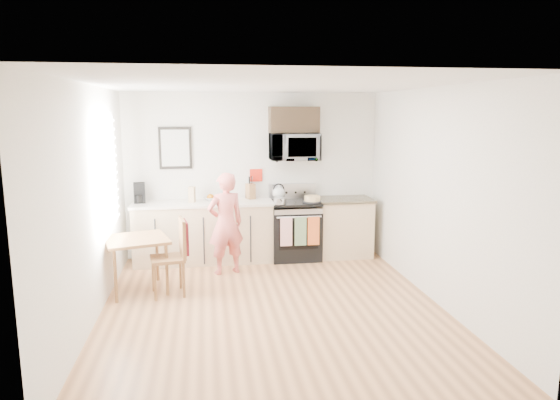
{
  "coord_description": "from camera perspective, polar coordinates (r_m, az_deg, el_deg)",
  "views": [
    {
      "loc": [
        -0.75,
        -5.59,
        2.31
      ],
      "look_at": [
        0.24,
        1.0,
        1.12
      ],
      "focal_mm": 32.0,
      "sensor_mm": 36.0,
      "label": 1
    }
  ],
  "objects": [
    {
      "name": "left_wall",
      "position": [
        5.82,
        -20.83,
        -0.54
      ],
      "size": [
        0.04,
        4.6,
        2.6
      ],
      "primitive_type": "cube",
      "color": "silver",
      "rests_on": "floor"
    },
    {
      "name": "front_wall",
      "position": [
        3.52,
        4.15,
        -6.53
      ],
      "size": [
        4.0,
        0.04,
        2.6
      ],
      "primitive_type": "cube",
      "color": "silver",
      "rests_on": "floor"
    },
    {
      "name": "milk_carton",
      "position": [
        7.71,
        -10.04,
        0.63
      ],
      "size": [
        0.11,
        0.11,
        0.24
      ],
      "primitive_type": "cube",
      "rotation": [
        0.0,
        0.0,
        -0.3
      ],
      "color": "tan",
      "rests_on": "countertop_left"
    },
    {
      "name": "person",
      "position": [
        7.15,
        -6.23,
        -2.69
      ],
      "size": [
        0.62,
        0.5,
        1.47
      ],
      "primitive_type": "imported",
      "rotation": [
        0.0,
        0.0,
        3.46
      ],
      "color": "#BD3F34",
      "rests_on": "floor"
    },
    {
      "name": "ceiling",
      "position": [
        5.65,
        -0.94,
        13.07
      ],
      "size": [
        4.0,
        4.6,
        0.04
      ],
      "primitive_type": "cube",
      "color": "silver",
      "rests_on": "back_wall"
    },
    {
      "name": "cabinet_right",
      "position": [
        8.12,
        7.26,
        -3.21
      ],
      "size": [
        0.84,
        0.6,
        0.9
      ],
      "primitive_type": "cube",
      "color": "tan",
      "rests_on": "floor"
    },
    {
      "name": "countertop_left",
      "position": [
        7.72,
        -8.8,
        -0.37
      ],
      "size": [
        2.14,
        0.64,
        0.04
      ],
      "primitive_type": "cube",
      "color": "silver",
      "rests_on": "cabinet_left"
    },
    {
      "name": "right_wall",
      "position": [
        6.31,
        17.39,
        0.46
      ],
      "size": [
        0.04,
        4.6,
        2.6
      ],
      "primitive_type": "cube",
      "color": "silver",
      "rests_on": "floor"
    },
    {
      "name": "window",
      "position": [
        6.55,
        -19.21,
        2.9
      ],
      "size": [
        0.06,
        1.4,
        1.5
      ],
      "color": "white",
      "rests_on": "left_wall"
    },
    {
      "name": "cake",
      "position": [
        7.71,
        3.71,
        0.11
      ],
      "size": [
        0.3,
        0.3,
        0.1
      ],
      "color": "black",
      "rests_on": "range"
    },
    {
      "name": "wall_trivet",
      "position": [
        7.98,
        -2.75,
        2.84
      ],
      "size": [
        0.2,
        0.02,
        0.2
      ],
      "primitive_type": "cube",
      "color": "red",
      "rests_on": "back_wall"
    },
    {
      "name": "floor",
      "position": [
        6.1,
        -0.87,
        -12.14
      ],
      "size": [
        4.6,
        4.6,
        0.0
      ],
      "primitive_type": "plane",
      "color": "brown",
      "rests_on": "ground"
    },
    {
      "name": "coffee_maker",
      "position": [
        7.85,
        -15.78,
        0.73
      ],
      "size": [
        0.19,
        0.26,
        0.3
      ],
      "rotation": [
        0.0,
        0.0,
        0.13
      ],
      "color": "black",
      "rests_on": "countertop_left"
    },
    {
      "name": "kettle",
      "position": [
        7.93,
        -0.15,
        0.86
      ],
      "size": [
        0.2,
        0.2,
        0.25
      ],
      "color": "silver",
      "rests_on": "range"
    },
    {
      "name": "range",
      "position": [
        7.92,
        1.72,
        -3.57
      ],
      "size": [
        0.76,
        0.7,
        1.16
      ],
      "color": "black",
      "rests_on": "floor"
    },
    {
      "name": "dining_table",
      "position": [
        6.68,
        -16.08,
        -4.89
      ],
      "size": [
        0.81,
        0.81,
        0.71
      ],
      "rotation": [
        0.0,
        0.0,
        0.28
      ],
      "color": "brown",
      "rests_on": "floor"
    },
    {
      "name": "pot",
      "position": [
        7.54,
        -0.05,
        -0.1
      ],
      "size": [
        0.18,
        0.31,
        0.09
      ],
      "rotation": [
        0.0,
        0.0,
        -0.0
      ],
      "color": "#ABABB0",
      "rests_on": "range"
    },
    {
      "name": "countertop_right",
      "position": [
        8.02,
        7.34,
        0.06
      ],
      "size": [
        0.88,
        0.64,
        0.04
      ],
      "primitive_type": "cube",
      "color": "black",
      "rests_on": "cabinet_right"
    },
    {
      "name": "knife_block",
      "position": [
        7.9,
        -3.39,
        1.01
      ],
      "size": [
        0.16,
        0.18,
        0.24
      ],
      "primitive_type": "cube",
      "rotation": [
        0.0,
        0.0,
        0.34
      ],
      "color": "brown",
      "rests_on": "countertop_left"
    },
    {
      "name": "upper_cabinet",
      "position": [
        7.84,
        1.59,
        9.17
      ],
      "size": [
        0.76,
        0.35,
        0.4
      ],
      "primitive_type": "cube",
      "color": "black",
      "rests_on": "back_wall"
    },
    {
      "name": "wall_art",
      "position": [
        7.9,
        -11.88,
        5.84
      ],
      "size": [
        0.5,
        0.04,
        0.65
      ],
      "color": "black",
      "rests_on": "back_wall"
    },
    {
      "name": "bread_bag",
      "position": [
        7.59,
        -6.1,
        0.05
      ],
      "size": [
        0.28,
        0.14,
        0.1
      ],
      "primitive_type": "cube",
      "rotation": [
        0.0,
        0.0,
        0.06
      ],
      "color": "tan",
      "rests_on": "countertop_left"
    },
    {
      "name": "fruit_bowl",
      "position": [
        7.85,
        -7.97,
        0.24
      ],
      "size": [
        0.26,
        0.26,
        0.09
      ],
      "color": "silver",
      "rests_on": "countertop_left"
    },
    {
      "name": "back_wall",
      "position": [
        7.99,
        -3.12,
        2.84
      ],
      "size": [
        4.0,
        0.04,
        2.6
      ],
      "primitive_type": "cube",
      "color": "silver",
      "rests_on": "floor"
    },
    {
      "name": "microwave",
      "position": [
        7.81,
        1.63,
        6.08
      ],
      "size": [
        0.76,
        0.51,
        0.42
      ],
      "primitive_type": "imported",
      "color": "#ABABB0",
      "rests_on": "back_wall"
    },
    {
      "name": "utensil_crock",
      "position": [
        7.94,
        -3.43,
        1.19
      ],
      "size": [
        0.12,
        0.12,
        0.35
      ],
      "color": "red",
      "rests_on": "countertop_left"
    },
    {
      "name": "cabinet_left",
      "position": [
        7.82,
        -8.71,
        -3.77
      ],
      "size": [
        2.1,
        0.6,
        0.9
      ],
      "primitive_type": "cube",
      "color": "tan",
      "rests_on": "floor"
    },
    {
      "name": "chair",
      "position": [
        6.46,
        -11.56,
        -5.15
      ],
      "size": [
        0.51,
        0.47,
        0.98
      ],
      "rotation": [
        0.0,
        0.0,
        0.16
      ],
      "color": "brown",
      "rests_on": "floor"
    }
  ]
}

